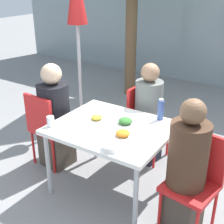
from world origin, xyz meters
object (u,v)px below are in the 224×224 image
(salad_bowl, at_px, (112,147))
(bottle, at_px, (161,110))
(chair_far, at_px, (144,116))
(person_right, at_px, (186,172))
(closed_umbrella, at_px, (77,8))
(chair_right, at_px, (196,176))
(person_left, at_px, (55,119))
(person_far, at_px, (148,116))
(chair_left, at_px, (47,124))
(drinking_cup, at_px, (51,121))

(salad_bowl, bearing_deg, bottle, 82.71)
(chair_far, height_order, salad_bowl, chair_far)
(person_right, height_order, closed_umbrella, closed_umbrella)
(chair_right, xyz_separation_m, bottle, (-0.54, 0.44, 0.31))
(person_left, relative_size, person_far, 1.02)
(person_far, bearing_deg, bottle, 44.69)
(chair_far, distance_m, bottle, 0.61)
(person_far, bearing_deg, person_left, -49.46)
(chair_left, relative_size, person_left, 0.73)
(closed_umbrella, bearing_deg, person_left, -68.09)
(person_right, xyz_separation_m, salad_bowl, (-0.58, -0.24, 0.17))
(person_right, xyz_separation_m, chair_far, (-0.85, 0.89, -0.06))
(person_far, distance_m, closed_umbrella, 1.67)
(chair_left, height_order, person_left, person_left)
(chair_left, height_order, chair_far, same)
(bottle, height_order, salad_bowl, bottle)
(chair_right, height_order, drinking_cup, chair_right)
(person_left, relative_size, closed_umbrella, 0.53)
(chair_right, distance_m, person_right, 0.11)
(closed_umbrella, height_order, bottle, closed_umbrella)
(person_left, xyz_separation_m, chair_right, (1.67, -0.11, -0.05))
(chair_right, bearing_deg, chair_left, 7.37)
(chair_left, relative_size, person_right, 0.72)
(drinking_cup, bearing_deg, chair_right, 10.93)
(person_left, height_order, chair_right, person_left)
(person_left, distance_m, salad_bowl, 1.12)
(chair_left, xyz_separation_m, bottle, (1.18, 0.41, 0.31))
(drinking_cup, bearing_deg, chair_far, 67.22)
(person_right, xyz_separation_m, bottle, (-0.48, 0.51, 0.25))
(person_right, bearing_deg, chair_left, 4.86)
(closed_umbrella, relative_size, drinking_cup, 22.93)
(chair_right, xyz_separation_m, salad_bowl, (-0.64, -0.31, 0.23))
(person_far, xyz_separation_m, salad_bowl, (0.19, -1.07, 0.18))
(chair_left, distance_m, salad_bowl, 1.16)
(closed_umbrella, bearing_deg, bottle, -22.41)
(person_left, height_order, bottle, person_left)
(person_left, xyz_separation_m, salad_bowl, (1.03, -0.42, 0.18))
(chair_left, distance_m, chair_right, 1.72)
(person_left, height_order, drinking_cup, person_left)
(chair_right, xyz_separation_m, drinking_cup, (-1.36, -0.26, 0.26))
(bottle, bearing_deg, person_right, -46.80)
(closed_umbrella, xyz_separation_m, bottle, (1.51, -0.62, -0.83))
(person_right, distance_m, person_far, 1.13)
(person_left, distance_m, person_right, 1.62)
(chair_right, relative_size, person_right, 0.72)
(chair_far, height_order, closed_umbrella, closed_umbrella)
(bottle, bearing_deg, drinking_cup, -139.29)
(chair_left, height_order, bottle, bottle)
(person_left, xyz_separation_m, closed_umbrella, (-0.38, 0.95, 1.09))
(chair_left, height_order, person_right, person_right)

